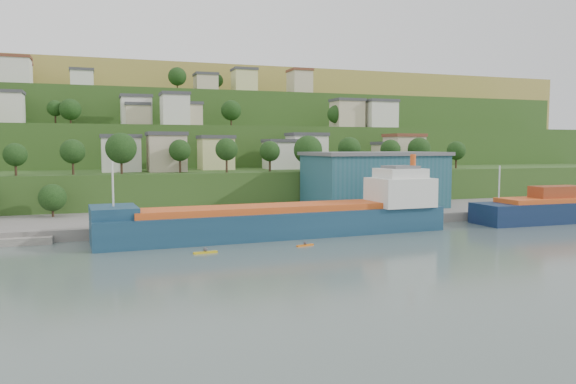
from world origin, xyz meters
name	(u,v)px	position (x,y,z in m)	size (l,w,h in m)	color
ground	(279,245)	(0.00, 0.00, 0.00)	(500.00, 500.00, 0.00)	#495853
quay	(325,219)	(20.00, 28.00, 0.00)	(220.00, 26.00, 4.00)	slate
hillside	(161,182)	(-0.02, 168.66, 0.09)	(360.00, 210.87, 96.00)	#284719
cargo_ship_near	(290,221)	(5.01, 8.95, 2.62)	(64.29, 12.93, 16.42)	#122F45
warehouse	(374,179)	(33.53, 30.95, 8.43)	(31.52, 19.86, 12.80)	#1F525F
kayak_orange	(305,245)	(3.81, -1.85, 0.23)	(3.13, 1.27, 0.77)	orange
kayak_yellow	(205,252)	(-12.65, -2.73, 0.27)	(3.72, 0.94, 0.92)	gold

